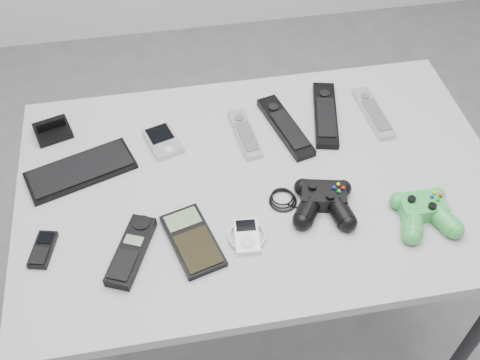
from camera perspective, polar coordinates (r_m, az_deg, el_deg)
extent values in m
plane|color=slate|center=(2.03, 2.76, -12.84)|extent=(3.50, 3.50, 0.00)
cube|color=gray|center=(1.36, 2.13, -0.27)|extent=(1.16, 0.74, 0.03)
cylinder|color=black|center=(1.69, 22.53, -14.73)|extent=(0.04, 0.04, 0.74)
cylinder|color=black|center=(1.88, -16.24, -2.80)|extent=(0.04, 0.04, 0.74)
cylinder|color=black|center=(1.99, 14.97, 1.37)|extent=(0.04, 0.04, 0.74)
cube|color=black|center=(1.41, -15.88, 0.99)|extent=(0.28, 0.18, 0.02)
cube|color=black|center=(1.52, -18.60, 5.09)|extent=(0.11, 0.10, 0.05)
cube|color=#A7A7AE|center=(1.44, -7.83, 3.96)|extent=(0.10, 0.13, 0.02)
cube|color=#A7A7AE|center=(1.44, 0.51, 4.75)|extent=(0.06, 0.18, 0.02)
cube|color=black|center=(1.46, 4.63, 5.46)|extent=(0.11, 0.24, 0.02)
cube|color=black|center=(1.51, 8.67, 6.65)|extent=(0.11, 0.25, 0.02)
cube|color=#B1B1B8|center=(1.54, 13.38, 6.70)|extent=(0.06, 0.20, 0.02)
cube|color=black|center=(1.29, -19.40, -6.66)|extent=(0.06, 0.10, 0.02)
cube|color=black|center=(1.23, -11.00, -7.08)|extent=(0.12, 0.18, 0.03)
cube|color=black|center=(1.23, -4.84, -6.12)|extent=(0.13, 0.19, 0.02)
cube|color=white|center=(1.24, 0.70, -5.70)|extent=(0.09, 0.10, 0.02)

